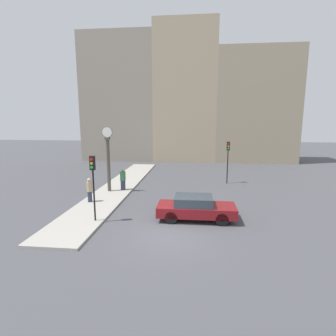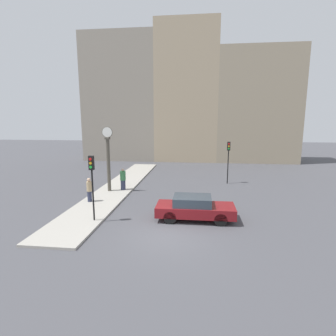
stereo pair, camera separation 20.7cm
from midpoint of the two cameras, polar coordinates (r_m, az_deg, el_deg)
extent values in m
plane|color=#47474C|center=(13.23, 0.28, -14.45)|extent=(120.00, 120.00, 0.00)
cube|color=#A39E93|center=(22.65, -10.19, -3.89)|extent=(2.74, 22.14, 0.12)
cube|color=gray|center=(38.94, -9.94, 14.54)|extent=(10.07, 5.00, 17.10)
cube|color=tan|center=(37.50, 4.20, 15.77)|extent=(8.35, 5.00, 18.32)
cube|color=gray|center=(38.16, 18.93, 12.53)|extent=(10.66, 5.00, 14.81)
cube|color=maroon|center=(15.04, 6.35, -9.03)|extent=(4.38, 1.75, 0.57)
cube|color=#2D3842|center=(14.87, 5.71, -7.07)|extent=(2.10, 1.57, 0.50)
cylinder|color=black|center=(15.90, 11.30, -8.97)|extent=(0.70, 0.22, 0.70)
cylinder|color=black|center=(14.47, 11.80, -10.95)|extent=(0.70, 0.22, 0.70)
cylinder|color=black|center=(15.89, 1.38, -8.78)|extent=(0.70, 0.22, 0.70)
cylinder|color=black|center=(14.46, 0.83, -10.74)|extent=(0.70, 0.22, 0.70)
cylinder|color=black|center=(14.84, -15.62, -5.76)|extent=(0.09, 0.09, 2.82)
cube|color=black|center=(14.46, -15.96, 1.09)|extent=(0.26, 0.20, 0.76)
cylinder|color=red|center=(14.32, -16.18, 1.84)|extent=(0.15, 0.04, 0.15)
cylinder|color=orange|center=(14.35, -16.14, 1.01)|extent=(0.15, 0.04, 0.15)
cylinder|color=green|center=(14.38, -16.10, 0.19)|extent=(0.15, 0.04, 0.15)
cylinder|color=black|center=(23.80, 13.14, 0.19)|extent=(0.09, 0.09, 2.97)
cube|color=black|center=(23.55, 13.33, 4.66)|extent=(0.26, 0.20, 0.76)
cylinder|color=red|center=(23.42, 13.38, 5.14)|extent=(0.15, 0.04, 0.15)
cylinder|color=orange|center=(23.44, 13.36, 4.63)|extent=(0.15, 0.04, 0.15)
cylinder|color=green|center=(23.46, 13.34, 4.13)|extent=(0.15, 0.04, 0.15)
cylinder|color=#4C473D|center=(20.68, -12.54, 0.55)|extent=(0.26, 0.26, 4.02)
cube|color=#4C473D|center=(20.44, -12.77, 6.33)|extent=(0.34, 0.34, 0.16)
cylinder|color=#4C473D|center=(20.42, -12.82, 7.61)|extent=(0.81, 0.04, 0.81)
cylinder|color=white|center=(20.42, -12.82, 7.61)|extent=(0.75, 0.06, 0.75)
cylinder|color=#2D334C|center=(21.14, -9.46, -3.64)|extent=(0.37, 0.37, 0.77)
cylinder|color=#387A47|center=(20.97, -9.52, -1.66)|extent=(0.44, 0.44, 0.72)
sphere|color=tan|center=(20.88, -9.56, -0.40)|extent=(0.22, 0.22, 0.22)
cylinder|color=#2D334C|center=(18.60, -16.38, -5.94)|extent=(0.29, 0.29, 0.71)
cylinder|color=tan|center=(18.42, -16.49, -3.87)|extent=(0.34, 0.34, 0.67)
sphere|color=tan|center=(18.32, -16.56, -2.48)|extent=(0.25, 0.25, 0.25)
camera|label=1|loc=(0.10, -89.71, 0.05)|focal=28.00mm
camera|label=2|loc=(0.10, 90.29, -0.05)|focal=28.00mm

